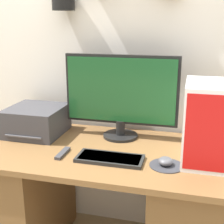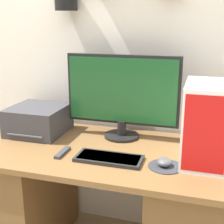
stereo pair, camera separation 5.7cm
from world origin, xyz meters
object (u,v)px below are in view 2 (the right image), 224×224
at_px(computer_tower, 205,123).
at_px(printer, 39,120).
at_px(monitor, 122,94).
at_px(remote_control, 63,153).
at_px(keyboard, 109,158).
at_px(mouse, 164,162).

relative_size(computer_tower, printer, 1.16).
xyz_separation_m(monitor, printer, (-0.52, -0.07, -0.18)).
distance_m(monitor, remote_control, 0.48).
distance_m(keyboard, remote_control, 0.26).
relative_size(monitor, keyboard, 1.98).
height_order(monitor, computer_tower, monitor).
xyz_separation_m(computer_tower, remote_control, (-0.71, -0.13, -0.19)).
distance_m(monitor, computer_tower, 0.52).
height_order(monitor, printer, monitor).
bearing_deg(computer_tower, mouse, -144.85).
distance_m(mouse, printer, 0.86).
height_order(computer_tower, printer, computer_tower).
relative_size(mouse, printer, 0.23).
relative_size(monitor, mouse, 8.67).
bearing_deg(printer, keyboard, -26.03).
bearing_deg(printer, mouse, -17.52).
height_order(monitor, remote_control, monitor).
xyz_separation_m(monitor, remote_control, (-0.23, -0.33, -0.26)).
relative_size(printer, remote_control, 2.35).
distance_m(keyboard, mouse, 0.28).
relative_size(keyboard, computer_tower, 0.85).
bearing_deg(computer_tower, printer, 172.22).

